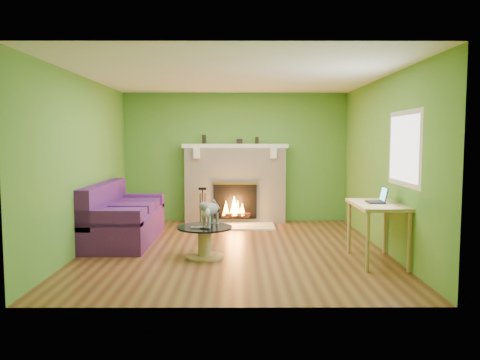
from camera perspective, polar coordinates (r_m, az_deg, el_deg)
The scene contains 22 objects.
floor at distance 7.22m, azimuth -0.72°, elevation -8.39°, with size 5.00×5.00×0.00m, color #572E18.
ceiling at distance 7.08m, azimuth -0.74°, elevation 12.53°, with size 5.00×5.00×0.00m, color white.
wall_back at distance 9.53m, azimuth -0.59°, elevation 2.77°, with size 5.00×5.00×0.00m, color #58902F.
wall_front at distance 4.54m, azimuth -1.03°, elevation 0.30°, with size 5.00×5.00×0.00m, color #58902F.
wall_left at distance 7.40m, azimuth -18.43°, elevation 1.87°, with size 5.00×5.00×0.00m, color #58902F.
wall_right at distance 7.36m, azimuth 17.07°, elevation 1.89°, with size 5.00×5.00×0.00m, color #58902F.
window_frame at distance 6.50m, azimuth 19.39°, elevation 3.65°, with size 1.20×1.20×0.00m, color silver.
window_pane at distance 6.50m, azimuth 19.33°, elevation 3.65°, with size 1.06×1.06×0.00m, color white.
fireplace at distance 9.38m, azimuth -0.59°, elevation -0.50°, with size 2.10×0.46×1.58m.
hearth at distance 8.98m, azimuth -0.61°, elevation -5.63°, with size 1.50×0.75×0.03m, color beige.
mantel at distance 9.32m, azimuth -0.60°, elevation 4.19°, with size 2.10×0.28×0.08m, color white.
sofa at distance 7.93m, azimuth -14.25°, elevation -4.60°, with size 0.96×2.13×0.95m.
coffee_table at distance 6.69m, azimuth -4.32°, elevation -7.25°, with size 0.78×0.78×0.44m.
desk at distance 6.60m, azimuth 16.43°, elevation -3.58°, with size 0.63×1.09×0.81m.
cat at distance 6.66m, azimuth -3.62°, elevation -3.97°, with size 0.23×0.62×0.39m, color slate, non-canonical shape.
remote_silver at distance 6.54m, azimuth -5.29°, elevation -5.79°, with size 0.17×0.04×0.02m, color gray.
remote_black at distance 6.47m, azimuth -4.27°, elevation -5.91°, with size 0.16×0.04×0.02m, color black.
laptop at distance 6.62m, azimuth 16.18°, elevation -1.73°, with size 0.26×0.30×0.22m, color black, non-canonical shape.
fire_tools at distance 9.09m, azimuth -4.58°, elevation -3.14°, with size 0.19×0.19×0.71m, color black, non-canonical shape.
mantel_vase_left at distance 9.37m, azimuth -4.41°, elevation 4.98°, with size 0.08×0.08×0.18m, color black.
mantel_vase_right at distance 9.36m, azimuth 2.07°, elevation 4.86°, with size 0.07×0.07×0.14m, color black.
mantel_box at distance 9.35m, azimuth -0.06°, elevation 4.75°, with size 0.12×0.08×0.10m, color black.
Camera 1 is at (0.07, -7.02, 1.67)m, focal length 35.00 mm.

